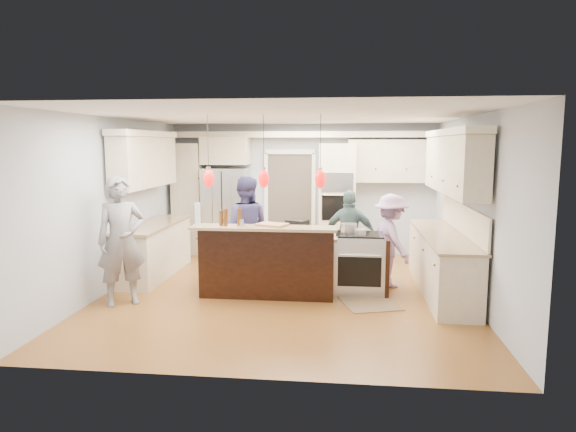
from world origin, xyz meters
name	(u,v)px	position (x,y,z in m)	size (l,w,h in m)	color
ground_plane	(286,292)	(0.00, 0.00, 0.00)	(6.00, 6.00, 0.00)	#965D29
room_shell	(285,175)	(0.00, 0.00, 1.82)	(5.54, 6.04, 2.72)	#B2BCC6
refrigerator	(226,212)	(-1.55, 2.64, 0.90)	(0.90, 0.70, 1.80)	#B7B7BC
oven_column	(337,201)	(0.75, 2.67, 1.15)	(0.72, 0.69, 2.30)	beige
back_upper_cabinets	(265,174)	(-0.75, 2.76, 1.67)	(5.30, 0.61, 2.54)	beige
right_counter_run	(446,225)	(2.44, 0.30, 1.06)	(0.64, 3.10, 2.51)	beige
left_cabinets	(151,216)	(-2.44, 0.80, 1.06)	(0.64, 2.30, 2.51)	beige
kitchen_island	(270,260)	(-0.25, 0.07, 0.49)	(2.10, 1.46, 1.12)	black
island_range	(361,263)	(1.16, 0.15, 0.46)	(0.82, 0.71, 0.92)	#B7B7BC
pendant_lights	(264,178)	(-0.25, -0.51, 1.80)	(1.75, 0.15, 1.03)	black
person_bar_end	(121,241)	(-2.25, -0.84, 0.92)	(0.67, 0.44, 1.84)	slate
person_far_left	(245,227)	(-0.80, 0.85, 0.87)	(0.85, 0.66, 1.75)	navy
person_far_right	(350,236)	(0.99, 0.85, 0.76)	(0.89, 0.37, 1.53)	#476363
person_range_side	(391,241)	(1.64, 0.53, 0.75)	(0.97, 0.56, 1.50)	#A884B2
floor_rug	(366,300)	(1.23, -0.31, 0.01)	(0.75, 1.09, 0.01)	brown
water_bottle	(198,215)	(-1.20, -0.62, 1.29)	(0.08, 0.08, 0.34)	silver
beer_bottle_a	(226,217)	(-0.81, -0.54, 1.24)	(0.06, 0.06, 0.25)	#4A280D
beer_bottle_b	(221,218)	(-0.88, -0.53, 1.23)	(0.06, 0.06, 0.22)	#4A280D
beer_bottle_c	(239,217)	(-0.61, -0.51, 1.24)	(0.06, 0.06, 0.25)	#4A280D
drink_can	(242,223)	(-0.56, -0.62, 1.17)	(0.06, 0.06, 0.11)	#B7B7BC
cutting_board	(272,225)	(-0.14, -0.47, 1.14)	(0.42, 0.30, 0.03)	tan
pot_large	(349,228)	(0.97, 0.22, 0.99)	(0.25, 0.25, 0.15)	#B7B7BC
pot_small	(360,232)	(1.13, 0.03, 0.96)	(0.18, 0.18, 0.09)	#B7B7BC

